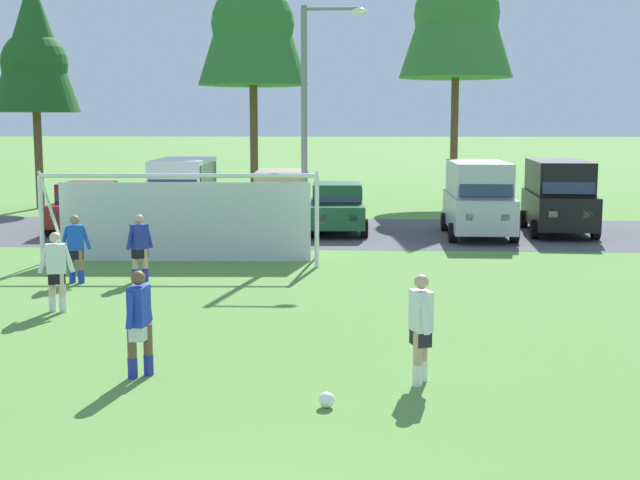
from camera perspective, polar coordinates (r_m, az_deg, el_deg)
The scene contains 18 objects.
ground_plane at distance 21.91m, azimuth -0.81°, elevation -2.26°, with size 400.00×400.00×0.00m, color #598C3D.
parking_lot_strip at distance 30.12m, azimuth 0.37°, elevation 0.53°, with size 52.00×8.40×0.01m, color #4C4C51.
soccer_ball at distance 11.84m, azimuth 0.45°, elevation -10.57°, with size 0.22×0.22×0.22m.
soccer_goal at distance 23.81m, azimuth -9.04°, elevation 1.60°, with size 7.51×2.34×2.57m.
player_striker_near at distance 21.36m, azimuth -15.92°, elevation -0.59°, with size 0.74×0.37×1.64m.
player_midfield_center at distance 18.24m, azimuth -17.11°, elevation -2.04°, with size 0.74×0.36×1.64m.
player_defender_far at distance 13.30m, azimuth -11.90°, elevation -5.47°, with size 0.35×0.73×1.64m.
player_winger_left at distance 12.78m, azimuth 6.70°, elevation -5.90°, with size 0.36×0.74×1.64m.
player_winger_right at distance 21.16m, azimuth -11.88°, elevation -0.53°, with size 0.59×0.58×1.64m.
parked_car_slot_far_left at distance 31.38m, azimuth -15.23°, elevation 2.16°, with size 2.19×4.28×1.72m.
parked_car_slot_left at distance 31.45m, azimuth -9.07°, elevation 3.20°, with size 2.32×4.86×2.52m.
parked_car_slot_center_left at distance 30.08m, azimuth -2.52°, elevation 2.64°, with size 2.32×4.69×2.16m.
parked_car_slot_center at distance 29.92m, azimuth 1.12°, elevation 2.16°, with size 2.22×4.30×1.72m.
parked_car_slot_center_right at distance 29.33m, azimuth 10.47°, elevation 2.83°, with size 2.21×4.81×2.52m.
parked_car_slot_right at distance 30.81m, azimuth 15.57°, elevation 2.91°, with size 2.38×4.89×2.52m.
tree_left_edge at distance 40.45m, azimuth -18.48°, elevation 11.99°, with size 3.84×3.84×10.24m.
tree_mid_left at distance 39.40m, azimuth -4.50°, elevation 15.38°, with size 4.91×4.91×13.10m.
street_lamp at distance 25.65m, azimuth -0.65°, elevation 7.62°, with size 2.00×0.32×7.20m.
Camera 1 is at (1.63, -6.50, 3.86)m, focal length 48.18 mm.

